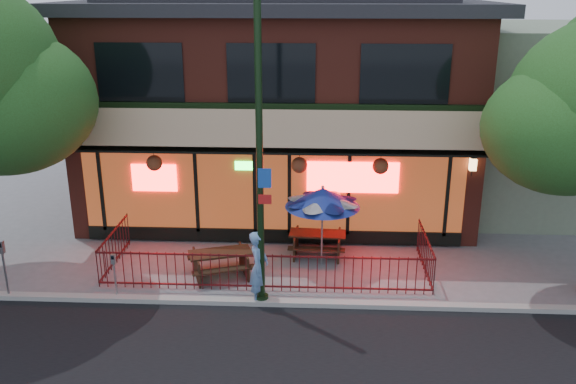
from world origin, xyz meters
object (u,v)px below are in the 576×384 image
at_px(picnic_table_right, 317,240).
at_px(pedestrian, 259,267).
at_px(street_light, 260,178).
at_px(patio_umbrella, 323,197).
at_px(parking_meter_far, 3,260).
at_px(parking_meter_near, 114,269).
at_px(picnic_table_left, 221,260).

xyz_separation_m(picnic_table_right, pedestrian, (-1.39, -2.75, 0.47)).
relative_size(street_light, pedestrian, 3.85).
distance_m(patio_umbrella, pedestrian, 2.81).
bearing_deg(parking_meter_far, parking_meter_near, 1.73).
bearing_deg(picnic_table_left, pedestrian, -49.03).
distance_m(picnic_table_left, pedestrian, 1.80).
distance_m(picnic_table_left, parking_meter_far, 5.24).
height_order(street_light, parking_meter_near, street_light).
xyz_separation_m(street_light, parking_meter_near, (-3.55, 0.00, -2.34)).
height_order(picnic_table_left, parking_meter_near, parking_meter_near).
relative_size(street_light, picnic_table_left, 3.66).
bearing_deg(patio_umbrella, picnic_table_right, 100.78).
height_order(street_light, patio_umbrella, street_light).
xyz_separation_m(picnic_table_right, patio_umbrella, (0.12, -0.61, 1.50)).
distance_m(picnic_table_right, parking_meter_far, 8.09).
height_order(picnic_table_left, pedestrian, pedestrian).
xyz_separation_m(street_light, patio_umbrella, (1.44, 2.19, -1.20)).
bearing_deg(patio_umbrella, pedestrian, -125.12).
bearing_deg(street_light, picnic_table_right, 64.71).
bearing_deg(picnic_table_left, parking_meter_far, -163.89).
xyz_separation_m(picnic_table_left, picnic_table_right, (2.53, 1.43, -0.01)).
bearing_deg(picnic_table_left, patio_umbrella, 17.23).
bearing_deg(parking_meter_near, patio_umbrella, 23.64).
distance_m(picnic_table_left, picnic_table_right, 2.91).
distance_m(parking_meter_near, parking_meter_far, 2.67).
xyz_separation_m(patio_umbrella, parking_meter_near, (-5.00, -2.19, -1.14)).
bearing_deg(street_light, pedestrian, 139.57).
bearing_deg(pedestrian, street_light, -120.64).
bearing_deg(picnic_table_left, parking_meter_near, -149.82).
distance_m(street_light, patio_umbrella, 2.88).
height_order(picnic_table_right, patio_umbrella, patio_umbrella).
xyz_separation_m(pedestrian, parking_meter_near, (-3.49, -0.05, -0.10)).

